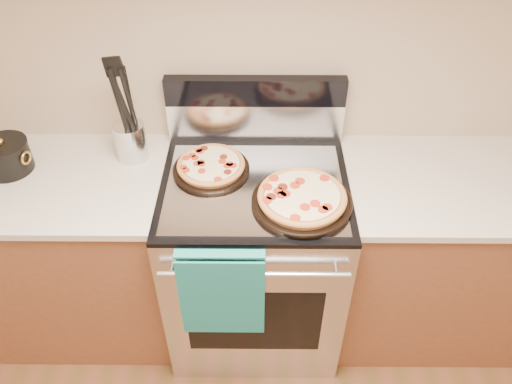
{
  "coord_description": "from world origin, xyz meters",
  "views": [
    {
      "loc": [
        0.02,
        0.12,
        2.21
      ],
      "look_at": [
        0.01,
        1.55,
        0.96
      ],
      "focal_mm": 35.0,
      "sensor_mm": 36.0,
      "label": 1
    }
  ],
  "objects_px": {
    "range_body": "(255,260)",
    "utensil_crock": "(131,141)",
    "pepperoni_pizza_front": "(302,198)",
    "saucepan": "(6,158)",
    "pepperoni_pizza_back": "(211,166)"
  },
  "relations": [
    {
      "from": "range_body",
      "to": "pepperoni_pizza_front",
      "type": "height_order",
      "value": "pepperoni_pizza_front"
    },
    {
      "from": "utensil_crock",
      "to": "saucepan",
      "type": "xyz_separation_m",
      "value": [
        -0.5,
        -0.09,
        -0.02
      ]
    },
    {
      "from": "saucepan",
      "to": "pepperoni_pizza_front",
      "type": "bearing_deg",
      "value": -10.46
    },
    {
      "from": "range_body",
      "to": "saucepan",
      "type": "xyz_separation_m",
      "value": [
        -1.02,
        0.09,
        0.52
      ]
    },
    {
      "from": "range_body",
      "to": "pepperoni_pizza_back",
      "type": "xyz_separation_m",
      "value": [
        -0.18,
        0.07,
        0.5
      ]
    },
    {
      "from": "range_body",
      "to": "utensil_crock",
      "type": "distance_m",
      "value": 0.78
    },
    {
      "from": "pepperoni_pizza_back",
      "to": "saucepan",
      "type": "xyz_separation_m",
      "value": [
        -0.84,
        0.02,
        0.02
      ]
    },
    {
      "from": "range_body",
      "to": "pepperoni_pizza_back",
      "type": "height_order",
      "value": "pepperoni_pizza_back"
    },
    {
      "from": "range_body",
      "to": "pepperoni_pizza_back",
      "type": "bearing_deg",
      "value": 158.75
    },
    {
      "from": "pepperoni_pizza_front",
      "to": "utensil_crock",
      "type": "distance_m",
      "value": 0.77
    },
    {
      "from": "saucepan",
      "to": "pepperoni_pizza_back",
      "type": "bearing_deg",
      "value": -1.57
    },
    {
      "from": "pepperoni_pizza_front",
      "to": "saucepan",
      "type": "relative_size",
      "value": 1.94
    },
    {
      "from": "range_body",
      "to": "saucepan",
      "type": "relative_size",
      "value": 4.62
    },
    {
      "from": "range_body",
      "to": "pepperoni_pizza_front",
      "type": "relative_size",
      "value": 2.38
    },
    {
      "from": "range_body",
      "to": "utensil_crock",
      "type": "bearing_deg",
      "value": 160.88
    }
  ]
}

